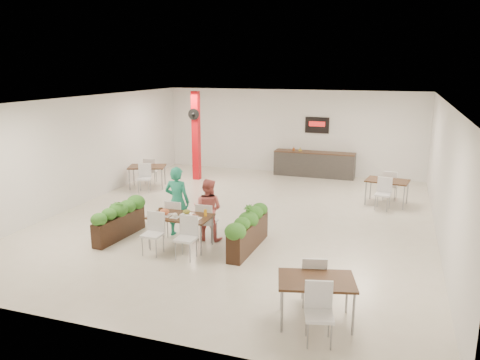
{
  "coord_description": "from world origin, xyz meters",
  "views": [
    {
      "loc": [
        3.93,
        -11.57,
        4.05
      ],
      "look_at": [
        0.01,
        -0.11,
        1.1
      ],
      "focal_mm": 35.0,
      "sensor_mm": 36.0,
      "label": 1
    }
  ],
  "objects_px": {
    "service_counter": "(314,163)",
    "side_table_a": "(147,169)",
    "diner_man": "(177,202)",
    "side_table_c": "(316,286)",
    "red_column": "(196,135)",
    "planter_left": "(119,218)",
    "main_table": "(180,220)",
    "planter_right": "(248,228)",
    "side_table_b": "(387,184)",
    "diner_woman": "(208,209)"
  },
  "relations": [
    {
      "from": "diner_man",
      "to": "planter_right",
      "type": "xyz_separation_m",
      "value": [
        1.91,
        -0.3,
        -0.36
      ]
    },
    {
      "from": "main_table",
      "to": "planter_right",
      "type": "height_order",
      "value": "planter_right"
    },
    {
      "from": "red_column",
      "to": "planter_right",
      "type": "relative_size",
      "value": 1.6
    },
    {
      "from": "main_table",
      "to": "planter_right",
      "type": "xyz_separation_m",
      "value": [
        1.52,
        0.35,
        -0.13
      ]
    },
    {
      "from": "side_table_c",
      "to": "main_table",
      "type": "bearing_deg",
      "value": 132.75
    },
    {
      "from": "red_column",
      "to": "diner_woman",
      "type": "xyz_separation_m",
      "value": [
        2.77,
        -5.57,
        -0.9
      ]
    },
    {
      "from": "planter_left",
      "to": "planter_right",
      "type": "height_order",
      "value": "planter_right"
    },
    {
      "from": "service_counter",
      "to": "planter_right",
      "type": "distance_m",
      "value": 7.74
    },
    {
      "from": "red_column",
      "to": "planter_right",
      "type": "bearing_deg",
      "value": -56.5
    },
    {
      "from": "planter_right",
      "to": "side_table_a",
      "type": "distance_m",
      "value": 6.52
    },
    {
      "from": "side_table_c",
      "to": "red_column",
      "type": "bearing_deg",
      "value": 110.26
    },
    {
      "from": "red_column",
      "to": "planter_left",
      "type": "bearing_deg",
      "value": -83.52
    },
    {
      "from": "planter_left",
      "to": "red_column",
      "type": "bearing_deg",
      "value": 96.48
    },
    {
      "from": "side_table_a",
      "to": "side_table_b",
      "type": "relative_size",
      "value": 1.0
    },
    {
      "from": "planter_left",
      "to": "planter_right",
      "type": "relative_size",
      "value": 0.9
    },
    {
      "from": "planter_right",
      "to": "diner_woman",
      "type": "bearing_deg",
      "value": 164.81
    },
    {
      "from": "diner_woman",
      "to": "diner_man",
      "type": "bearing_deg",
      "value": -0.36
    },
    {
      "from": "service_counter",
      "to": "side_table_c",
      "type": "relative_size",
      "value": 1.79
    },
    {
      "from": "service_counter",
      "to": "diner_man",
      "type": "height_order",
      "value": "service_counter"
    },
    {
      "from": "side_table_b",
      "to": "side_table_a",
      "type": "bearing_deg",
      "value": -167.57
    },
    {
      "from": "diner_man",
      "to": "side_table_b",
      "type": "bearing_deg",
      "value": -137.27
    },
    {
      "from": "diner_woman",
      "to": "side_table_a",
      "type": "bearing_deg",
      "value": -45.57
    },
    {
      "from": "main_table",
      "to": "side_table_b",
      "type": "xyz_separation_m",
      "value": [
        4.35,
        5.09,
        -0.0
      ]
    },
    {
      "from": "side_table_a",
      "to": "side_table_b",
      "type": "distance_m",
      "value": 7.84
    },
    {
      "from": "side_table_a",
      "to": "side_table_b",
      "type": "xyz_separation_m",
      "value": [
        7.82,
        0.54,
        0.0
      ]
    },
    {
      "from": "main_table",
      "to": "diner_woman",
      "type": "distance_m",
      "value": 0.78
    },
    {
      "from": "diner_woman",
      "to": "side_table_a",
      "type": "height_order",
      "value": "diner_woman"
    },
    {
      "from": "main_table",
      "to": "side_table_a",
      "type": "relative_size",
      "value": 0.98
    },
    {
      "from": "side_table_c",
      "to": "side_table_a",
      "type": "bearing_deg",
      "value": 121.21
    },
    {
      "from": "planter_right",
      "to": "service_counter",
      "type": "bearing_deg",
      "value": 89.16
    },
    {
      "from": "planter_left",
      "to": "side_table_b",
      "type": "xyz_separation_m",
      "value": [
        6.02,
        5.04,
        0.13
      ]
    },
    {
      "from": "red_column",
      "to": "planter_left",
      "type": "relative_size",
      "value": 1.77
    },
    {
      "from": "planter_left",
      "to": "side_table_c",
      "type": "relative_size",
      "value": 1.08
    },
    {
      "from": "service_counter",
      "to": "side_table_a",
      "type": "height_order",
      "value": "service_counter"
    },
    {
      "from": "service_counter",
      "to": "diner_woman",
      "type": "relative_size",
      "value": 2.02
    },
    {
      "from": "main_table",
      "to": "diner_man",
      "type": "relative_size",
      "value": 0.94
    },
    {
      "from": "main_table",
      "to": "diner_man",
      "type": "distance_m",
      "value": 0.8
    },
    {
      "from": "diner_woman",
      "to": "side_table_b",
      "type": "height_order",
      "value": "diner_woman"
    },
    {
      "from": "service_counter",
      "to": "diner_woman",
      "type": "height_order",
      "value": "service_counter"
    },
    {
      "from": "planter_right",
      "to": "side_table_c",
      "type": "height_order",
      "value": "planter_right"
    },
    {
      "from": "red_column",
      "to": "planter_right",
      "type": "distance_m",
      "value": 7.13
    },
    {
      "from": "red_column",
      "to": "main_table",
      "type": "distance_m",
      "value": 6.73
    },
    {
      "from": "diner_woman",
      "to": "side_table_a",
      "type": "distance_m",
      "value": 5.5
    },
    {
      "from": "diner_woman",
      "to": "side_table_c",
      "type": "distance_m",
      "value": 4.25
    },
    {
      "from": "red_column",
      "to": "planter_left",
      "type": "height_order",
      "value": "red_column"
    },
    {
      "from": "red_column",
      "to": "diner_man",
      "type": "distance_m",
      "value": 5.96
    },
    {
      "from": "diner_man",
      "to": "side_table_c",
      "type": "distance_m",
      "value": 4.87
    },
    {
      "from": "planter_right",
      "to": "side_table_a",
      "type": "relative_size",
      "value": 1.2
    },
    {
      "from": "service_counter",
      "to": "side_table_b",
      "type": "distance_m",
      "value": 4.05
    },
    {
      "from": "side_table_a",
      "to": "red_column",
      "type": "bearing_deg",
      "value": 36.94
    }
  ]
}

